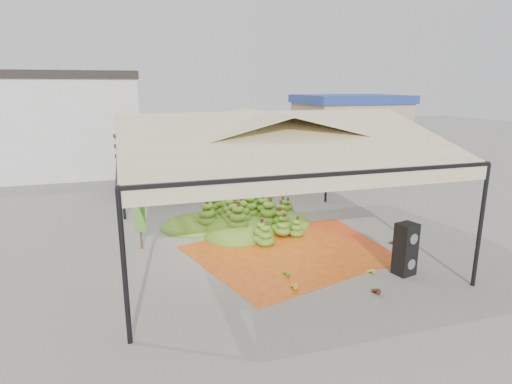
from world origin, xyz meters
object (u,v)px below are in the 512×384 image
object	(u,v)px
truck_left	(211,152)
banana_heap	(240,210)
truck_right	(326,144)
speaker_stack	(405,249)
vendor	(244,182)

from	to	relation	value
truck_left	banana_heap	bearing A→B (deg)	-99.13
banana_heap	truck_left	world-z (taller)	truck_left
banana_heap	truck_right	xyz separation A→B (m)	(6.80, 7.36, 1.03)
truck_right	truck_left	bearing A→B (deg)	172.07
banana_heap	truck_left	size ratio (longest dim) A/B	0.67
banana_heap	truck_right	size ratio (longest dim) A/B	0.67
speaker_stack	truck_left	world-z (taller)	truck_left
vendor	truck_left	distance (m)	3.53
banana_heap	truck_right	world-z (taller)	truck_right
banana_heap	truck_right	distance (m)	10.07
banana_heap	vendor	size ratio (longest dim) A/B	2.94
banana_heap	vendor	bearing A→B (deg)	71.54
truck_left	truck_right	size ratio (longest dim) A/B	1.00
banana_heap	vendor	world-z (taller)	vendor
speaker_stack	truck_right	xyz separation A→B (m)	(3.79, 12.28, 0.92)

